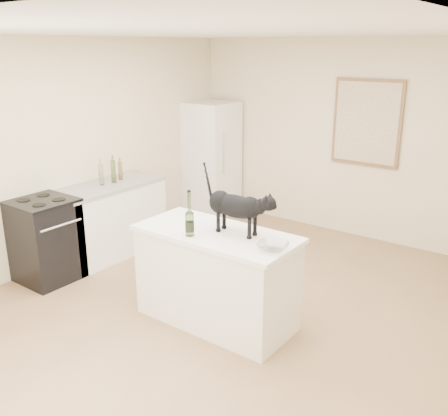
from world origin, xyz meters
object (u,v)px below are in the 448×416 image
fridge (211,159)px  stove (46,241)px  wine_bottle (189,216)px  black_cat (235,209)px  glass_bowl (273,246)px

fridge → stove: bearing=-90.0°
wine_bottle → fridge: bearing=124.8°
black_cat → glass_bowl: black_cat is taller
stove → black_cat: 2.36m
fridge → glass_bowl: (2.68, -2.61, 0.08)m
wine_bottle → glass_bowl: (0.76, 0.15, -0.15)m
stove → glass_bowl: size_ratio=3.55×
black_cat → wine_bottle: 0.41m
fridge → glass_bowl: fridge is taller
stove → black_cat: size_ratio=1.40×
stove → black_cat: (2.21, 0.47, 0.68)m
fridge → wine_bottle: size_ratio=4.67×
wine_bottle → glass_bowl: size_ratio=1.44×
stove → glass_bowl: (2.68, 0.34, 0.48)m
black_cat → glass_bowl: 0.52m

